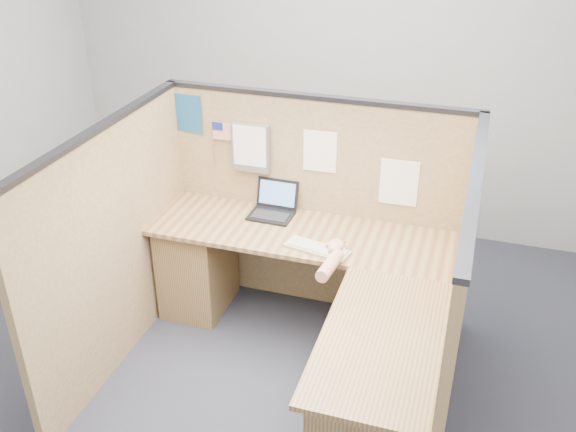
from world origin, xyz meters
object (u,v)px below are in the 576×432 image
(l_desk, at_px, (312,316))
(keyboard, at_px, (317,249))
(mouse, at_px, (336,248))
(laptop, at_px, (274,206))

(l_desk, distance_m, keyboard, 0.41)
(l_desk, height_order, mouse, mouse)
(laptop, xyz_separation_m, mouse, (0.52, -0.36, -0.03))
(mouse, bearing_deg, laptop, 145.38)
(laptop, xyz_separation_m, keyboard, (0.40, -0.38, -0.04))
(laptop, bearing_deg, mouse, -33.60)
(l_desk, bearing_deg, mouse, 70.09)
(l_desk, height_order, keyboard, keyboard)
(l_desk, xyz_separation_m, mouse, (0.08, 0.22, 0.36))
(l_desk, bearing_deg, laptop, 126.89)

